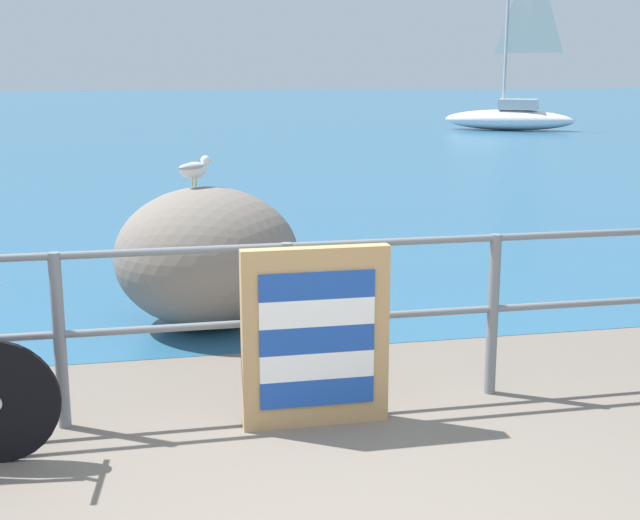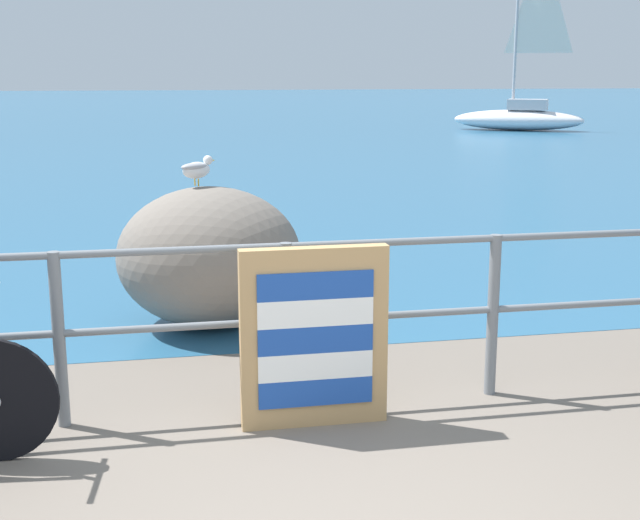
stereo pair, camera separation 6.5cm
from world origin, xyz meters
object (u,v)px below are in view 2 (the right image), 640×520
at_px(breakwater_boulder_main, 209,256).
at_px(seagull, 197,168).
at_px(sailboat, 520,110).
at_px(folded_deckchair_stack, 314,337).

distance_m(breakwater_boulder_main, seagull, 0.70).
distance_m(seagull, sailboat, 24.29).
height_order(breakwater_boulder_main, seagull, seagull).
bearing_deg(folded_deckchair_stack, seagull, 103.01).
bearing_deg(folded_deckchair_stack, sailboat, 63.46).
bearing_deg(breakwater_boulder_main, seagull, 132.57).
bearing_deg(seagull, breakwater_boulder_main, -83.26).
relative_size(breakwater_boulder_main, seagull, 4.64).
bearing_deg(folded_deckchair_stack, breakwater_boulder_main, 101.59).
xyz_separation_m(folded_deckchair_stack, sailboat, (11.62, 23.26, 0.19)).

